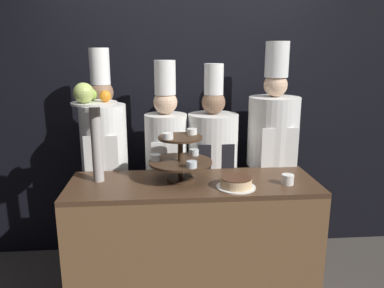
# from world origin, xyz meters

# --- Properties ---
(wall_back) EXTENTS (10.00, 0.06, 2.80)m
(wall_back) POSITION_xyz_m (0.00, 1.17, 1.40)
(wall_back) COLOR black
(wall_back) RESTS_ON ground_plane
(buffet_counter) EXTENTS (1.75, 0.60, 0.95)m
(buffet_counter) POSITION_xyz_m (0.00, 0.30, 0.48)
(buffet_counter) COLOR brown
(buffet_counter) RESTS_ON ground_plane
(tiered_stand) EXTENTS (0.45, 0.45, 0.36)m
(tiered_stand) POSITION_xyz_m (-0.09, 0.34, 1.13)
(tiered_stand) COLOR #3D2819
(tiered_stand) RESTS_ON buffet_counter
(fruit_pedestal) EXTENTS (0.31, 0.31, 0.70)m
(fruit_pedestal) POSITION_xyz_m (-0.68, 0.36, 1.43)
(fruit_pedestal) COLOR #B2ADA8
(fruit_pedestal) RESTS_ON buffet_counter
(cake_round) EXTENTS (0.26, 0.26, 0.07)m
(cake_round) POSITION_xyz_m (0.28, 0.16, 0.99)
(cake_round) COLOR white
(cake_round) RESTS_ON buffet_counter
(cup_white) EXTENTS (0.08, 0.08, 0.07)m
(cup_white) POSITION_xyz_m (0.65, 0.20, 0.99)
(cup_white) COLOR white
(cup_white) RESTS_ON buffet_counter
(chef_left) EXTENTS (0.37, 0.37, 1.87)m
(chef_left) POSITION_xyz_m (-0.68, 0.78, 1.00)
(chef_left) COLOR black
(chef_left) RESTS_ON ground_plane
(chef_center_left) EXTENTS (0.34, 0.34, 1.78)m
(chef_center_left) POSITION_xyz_m (-0.18, 0.78, 0.97)
(chef_center_left) COLOR #28282D
(chef_center_left) RESTS_ON ground_plane
(chef_center_right) EXTENTS (0.41, 0.41, 1.75)m
(chef_center_right) POSITION_xyz_m (0.21, 0.78, 0.93)
(chef_center_right) COLOR #38332D
(chef_center_right) RESTS_ON ground_plane
(chef_right) EXTENTS (0.42, 0.42, 1.92)m
(chef_right) POSITION_xyz_m (0.71, 0.78, 1.03)
(chef_right) COLOR #38332D
(chef_right) RESTS_ON ground_plane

